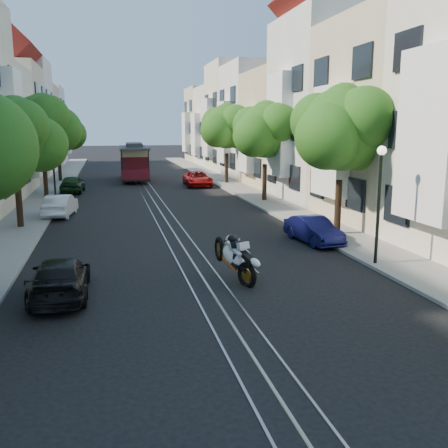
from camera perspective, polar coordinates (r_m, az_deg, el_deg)
ground at (r=40.02m, az=-8.82°, el=3.84°), size 200.00×200.00×0.00m
sidewalk_east at (r=41.18m, az=1.32°, el=4.25°), size 2.50×80.00×0.12m
sidewalk_west at (r=40.15m, az=-19.21°, el=3.47°), size 2.50×80.00×0.12m
rail_left at (r=39.99m, az=-9.60°, el=3.83°), size 0.06×80.00×0.02m
rail_slot at (r=40.02m, az=-8.82°, el=3.86°), size 0.06×80.00×0.02m
rail_right at (r=40.07m, az=-8.03°, el=3.89°), size 0.06×80.00×0.02m
lane_line at (r=40.02m, az=-8.82°, el=3.85°), size 0.08×80.00×0.01m
townhouses_east at (r=42.20m, az=7.59°, el=11.30°), size 7.75×72.00×12.00m
tree_e_b at (r=22.96m, az=13.42°, el=10.28°), size 4.93×4.08×6.68m
tree_e_c at (r=33.18m, az=4.86°, el=10.45°), size 4.84×3.99×6.52m
tree_e_d at (r=43.78m, az=0.38°, el=10.96°), size 5.01×4.16×6.85m
tree_w_b at (r=25.95m, az=-22.76°, el=9.05°), size 4.72×3.87×6.27m
tree_w_c at (r=36.84m, az=-20.02°, el=10.62°), size 5.13×4.28×7.09m
tree_w_d at (r=47.78m, az=-18.43°, el=10.09°), size 4.84×3.99×6.52m
lamp_east at (r=18.24m, az=17.37°, el=4.02°), size 0.32×0.32×4.16m
lamp_west at (r=33.85m, az=-18.94°, el=6.93°), size 0.32×0.32×4.16m
sportbike_rider at (r=16.06m, az=1.24°, el=-3.68°), size 0.99×2.21×1.61m
cable_car at (r=47.42m, az=-10.20°, el=7.18°), size 2.81×8.30×3.16m
parked_car_e_mid at (r=21.78m, az=10.19°, el=-0.67°), size 1.61×3.54×1.13m
parked_car_e_far at (r=42.27m, az=-3.05°, el=5.19°), size 2.19×4.56×1.25m
parked_car_w_near at (r=15.44m, az=-18.20°, el=-5.85°), size 1.63×3.99×1.16m
parked_car_w_mid at (r=29.35m, az=-18.20°, el=2.05°), size 1.75×3.85×1.23m
parked_car_w_far at (r=39.59m, az=-16.94°, el=4.38°), size 1.82×3.99×1.33m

